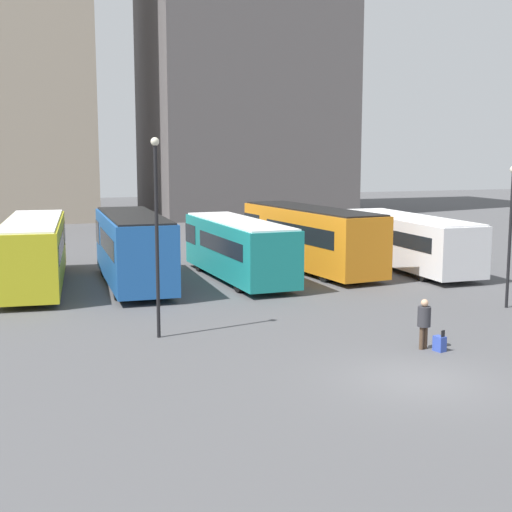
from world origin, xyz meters
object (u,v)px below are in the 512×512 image
at_px(suitcase, 440,344).
at_px(lamp_post_1, 511,225).
at_px(bus_0, 34,250).
at_px(bus_3, 309,236).
at_px(lamp_post_0, 157,224).
at_px(bus_1, 133,247).
at_px(bus_4, 407,240).
at_px(bus_2, 238,247).
at_px(traveler, 424,319).

height_order(suitcase, lamp_post_1, lamp_post_1).
bearing_deg(bus_0, bus_3, -83.59).
height_order(bus_0, lamp_post_1, lamp_post_1).
bearing_deg(lamp_post_0, bus_3, 46.91).
xyz_separation_m(bus_1, bus_4, (14.42, -0.17, -0.26)).
height_order(bus_1, bus_2, bus_1).
relative_size(bus_2, bus_4, 0.94).
relative_size(bus_2, traveler, 6.13).
bearing_deg(bus_1, lamp_post_0, 177.31).
bearing_deg(lamp_post_1, bus_0, 148.23).
distance_m(bus_1, bus_4, 14.43).
distance_m(traveler, suitcase, 0.88).
xyz_separation_m(bus_0, traveler, (11.17, -15.03, -0.74)).
bearing_deg(bus_3, bus_4, -114.22).
xyz_separation_m(bus_1, bus_2, (5.07, -0.03, -0.22)).
bearing_deg(traveler, bus_2, -5.61).
xyz_separation_m(bus_1, traveler, (6.82, -13.76, -0.85)).
relative_size(bus_2, bus_3, 0.89).
height_order(bus_4, traveler, bus_4).
distance_m(suitcase, lamp_post_1, 8.19).
bearing_deg(suitcase, lamp_post_1, -66.52).
height_order(bus_1, traveler, bus_1).
xyz_separation_m(bus_2, bus_3, (4.42, 1.44, 0.20)).
bearing_deg(traveler, suitcase, -151.06).
height_order(bus_0, lamp_post_0, lamp_post_0).
xyz_separation_m(bus_1, suitcase, (7.17, -14.15, -1.56)).
relative_size(bus_3, lamp_post_1, 1.96).
xyz_separation_m(bus_2, traveler, (1.75, -13.73, -0.62)).
xyz_separation_m(bus_1, lamp_post_0, (-0.79, -9.58, 2.04)).
height_order(bus_3, suitcase, bus_3).
bearing_deg(bus_4, bus_3, 72.80).
bearing_deg(lamp_post_0, bus_4, 31.73).
height_order(traveler, suitcase, traveler).
xyz_separation_m(bus_0, bus_3, (13.84, 0.14, 0.09)).
relative_size(bus_1, suitcase, 13.71).
height_order(traveler, lamp_post_1, lamp_post_1).
height_order(bus_1, suitcase, bus_1).
distance_m(bus_0, bus_3, 13.84).
height_order(bus_0, suitcase, bus_0).
xyz_separation_m(bus_3, traveler, (-2.67, -15.17, -0.82)).
bearing_deg(suitcase, bus_1, 13.99).
height_order(bus_0, traveler, bus_0).
xyz_separation_m(bus_4, lamp_post_0, (-15.22, -9.41, 2.30)).
height_order(bus_0, bus_3, bus_3).
bearing_deg(bus_0, bus_4, -88.57).
bearing_deg(bus_1, traveler, -151.58).
xyz_separation_m(bus_0, bus_2, (9.42, -1.30, -0.11)).
bearing_deg(bus_4, lamp_post_1, 173.74).
bearing_deg(bus_4, suitcase, 153.18).
bearing_deg(suitcase, bus_4, -40.32).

